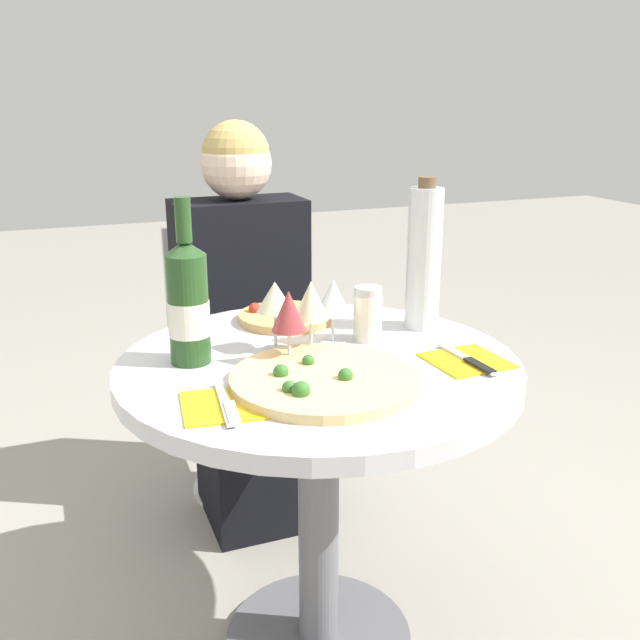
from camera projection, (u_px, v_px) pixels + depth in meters
dining_table at (318, 429)px, 1.52m from camera, size 0.83×0.83×0.71m
chair_behind_diner at (238, 365)px, 2.28m from camera, size 0.39×0.39×0.84m
seated_diner at (248, 341)px, 2.12m from camera, size 0.38×0.42×1.17m
pizza_large at (324, 380)px, 1.34m from camera, size 0.36×0.36×0.04m
pizza_small_far at (285, 316)px, 1.71m from camera, size 0.23×0.23×0.05m
wine_bottle at (188, 303)px, 1.42m from camera, size 0.08×0.08×0.34m
tall_carafe at (424, 258)px, 1.63m from camera, size 0.08×0.08×0.35m
sugar_shaker at (368, 314)px, 1.57m from camera, size 0.06×0.06×0.12m
wine_glass_back_right at (333, 298)px, 1.54m from camera, size 0.08×0.08×0.14m
wine_glass_back_left at (275, 298)px, 1.49m from camera, size 0.08×0.08×0.15m
wine_glass_front_left at (289, 313)px, 1.41m from camera, size 0.07×0.07×0.15m
wine_glass_center at (312, 301)px, 1.47m from camera, size 0.07×0.07×0.16m
place_setting_left at (226, 405)px, 1.25m from camera, size 0.17×0.19×0.01m
place_setting_right at (467, 361)px, 1.46m from camera, size 0.16×0.19×0.01m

